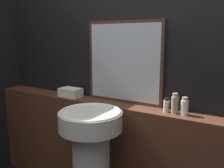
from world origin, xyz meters
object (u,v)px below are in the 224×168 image
Objects in this scene: pedestal_sink at (91,161)px; mirror at (124,62)px; towel_stack at (71,92)px; lotion_bottle at (184,107)px; shampoo_bottle at (166,106)px; conditioner_bottle at (175,104)px.

pedestal_sink is 0.83m from mirror.
lotion_bottle is (1.07, 0.00, 0.02)m from towel_stack.
shampoo_bottle is 0.81× the size of lotion_bottle.
lotion_bottle is at bearing 35.63° from pedestal_sink.
mirror is 0.55m from conditioner_bottle.
conditioner_bottle is at bearing 0.00° from shampoo_bottle.
lotion_bottle is at bearing -8.76° from mirror.
mirror is 5.29× the size of lotion_bottle.
towel_stack is at bearing 180.00° from shampoo_bottle.
pedestal_sink is at bearing -144.37° from lotion_bottle.
mirror is 6.51× the size of shampoo_bottle.
towel_stack is 1.00m from conditioner_bottle.
shampoo_bottle is (0.41, 0.39, 0.38)m from pedestal_sink.
mirror reaches higher than conditioner_bottle.
pedestal_sink is at bearing -90.49° from mirror.
mirror is 0.51m from shampoo_bottle.
lotion_bottle is at bearing 0.00° from shampoo_bottle.
mirror reaches higher than shampoo_bottle.
pedestal_sink is 7.21× the size of lotion_bottle.
pedestal_sink is 6.26× the size of conditioner_bottle.
mirror is at bearing 168.42° from shampoo_bottle.
mirror is 3.41× the size of towel_stack.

